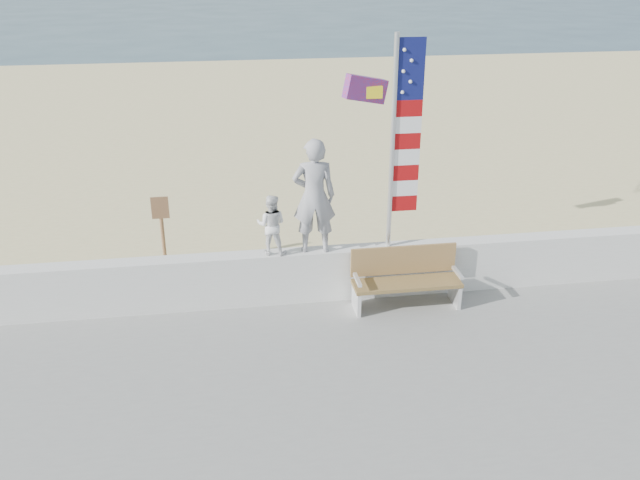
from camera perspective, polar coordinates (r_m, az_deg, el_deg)
The scene contains 9 objects.
ground at distance 10.13m, azimuth 0.43°, elevation -11.18°, with size 220.00×220.00×0.00m, color #2A4755.
sand at distance 18.19m, azimuth -4.07°, elevation 5.19°, with size 90.00×40.00×0.08m, color beige.
seawall at distance 11.51m, azimuth -1.14°, elevation -2.95°, with size 30.00×0.35×0.90m, color silver.
adult at distance 10.97m, azimuth -0.51°, elevation 3.71°, with size 0.70×0.46×1.92m, color #939398.
child at distance 11.06m, azimuth -4.12°, elevation 1.30°, with size 0.49×0.38×1.02m, color silver.
bench at distance 11.39m, azimuth 7.21°, elevation -3.13°, with size 1.80×0.57×1.00m.
flag at distance 10.96m, azimuth 6.79°, elevation 8.74°, with size 0.50×0.08×3.50m.
parafoil_kite at distance 12.77m, azimuth 3.95°, elevation 12.54°, with size 0.89×0.43×0.59m.
sign at distance 12.96m, azimuth -13.16°, elevation 1.09°, with size 0.32×0.07×1.46m.
Camera 1 is at (-1.33, -8.20, 5.79)m, focal length 38.00 mm.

